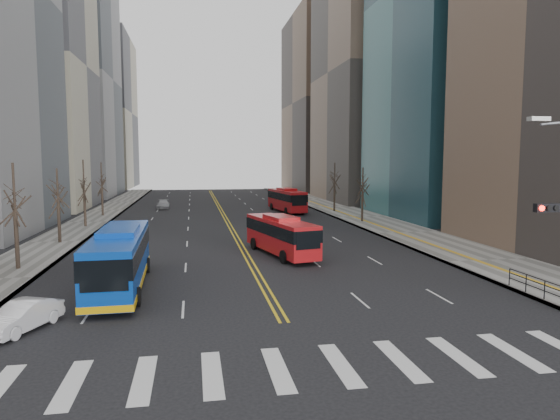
% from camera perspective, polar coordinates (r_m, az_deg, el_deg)
% --- Properties ---
extents(ground, '(220.00, 220.00, 0.00)m').
position_cam_1_polar(ground, '(19.23, 3.37, -17.45)').
color(ground, black).
extents(sidewalk_right, '(7.00, 130.00, 0.15)m').
position_cam_1_polar(sidewalk_right, '(66.26, 9.15, -0.77)').
color(sidewalk_right, slate).
rests_on(sidewalk_right, ground).
extents(sidewalk_left, '(5.00, 130.00, 0.15)m').
position_cam_1_polar(sidewalk_left, '(63.85, -21.07, -1.33)').
color(sidewalk_left, slate).
rests_on(sidewalk_left, ground).
extents(crosswalk, '(26.70, 4.00, 0.01)m').
position_cam_1_polar(crosswalk, '(19.23, 3.37, -17.44)').
color(crosswalk, silver).
rests_on(crosswalk, ground).
extents(centerline, '(0.55, 100.00, 0.01)m').
position_cam_1_polar(centerline, '(72.70, -6.66, -0.21)').
color(centerline, gold).
rests_on(centerline, ground).
extents(office_towers, '(83.00, 134.00, 58.00)m').
position_cam_1_polar(office_towers, '(87.33, -7.30, 16.55)').
color(office_towers, gray).
rests_on(office_towers, ground).
extents(pedestrian_railing, '(0.06, 6.06, 1.02)m').
position_cam_1_polar(pedestrian_railing, '(30.37, 28.00, -7.75)').
color(pedestrian_railing, black).
rests_on(pedestrian_railing, sidewalk_right).
extents(street_trees, '(35.20, 47.20, 7.60)m').
position_cam_1_polar(street_trees, '(51.90, -13.34, 2.66)').
color(street_trees, '#30231D').
rests_on(street_trees, ground).
extents(blue_bus, '(3.09, 12.43, 3.59)m').
position_cam_1_polar(blue_bus, '(30.89, -17.85, -5.11)').
color(blue_bus, '#0B3FAD').
rests_on(blue_bus, ground).
extents(red_bus_near, '(4.48, 10.11, 3.16)m').
position_cam_1_polar(red_bus_near, '(39.55, 0.09, -2.66)').
color(red_bus_near, red).
rests_on(red_bus_near, ground).
extents(red_bus_far, '(3.94, 11.05, 3.44)m').
position_cam_1_polar(red_bus_far, '(72.14, 0.77, 1.31)').
color(red_bus_far, red).
rests_on(red_bus_far, ground).
extents(car_white, '(2.87, 4.19, 1.31)m').
position_cam_1_polar(car_white, '(25.35, -27.36, -10.73)').
color(car_white, silver).
rests_on(car_white, ground).
extents(car_dark_mid, '(2.65, 4.12, 1.30)m').
position_cam_1_polar(car_dark_mid, '(72.87, 2.08, 0.35)').
color(car_dark_mid, black).
rests_on(car_dark_mid, ground).
extents(car_silver, '(1.91, 4.56, 1.31)m').
position_cam_1_polar(car_silver, '(78.82, -13.22, 0.62)').
color(car_silver, '#949498').
rests_on(car_silver, ground).
extents(car_dark_far, '(3.76, 5.06, 1.28)m').
position_cam_1_polar(car_dark_far, '(86.39, -0.10, 1.20)').
color(car_dark_far, black).
rests_on(car_dark_far, ground).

